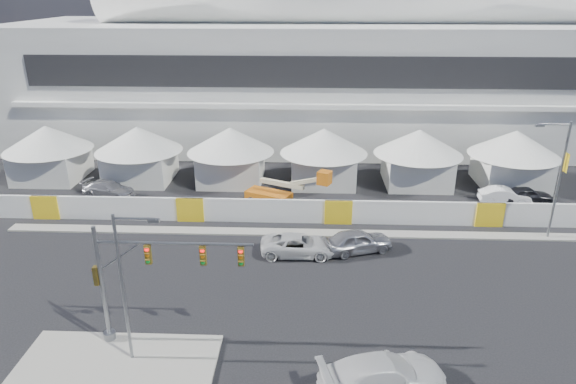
{
  "coord_description": "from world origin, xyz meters",
  "views": [
    {
      "loc": [
        3.47,
        -23.41,
        17.71
      ],
      "look_at": [
        2.12,
        10.0,
        4.44
      ],
      "focal_mm": 32.0,
      "sensor_mm": 36.0,
      "label": 1
    }
  ],
  "objects_px": {
    "sedan_silver": "(358,241)",
    "pickup_near": "(383,375)",
    "streetlight_curb": "(558,173)",
    "lot_car_c": "(109,189)",
    "pickup_curb": "(299,245)",
    "lot_car_a": "(504,196)",
    "lot_car_b": "(527,195)",
    "traffic_mast": "(137,280)",
    "streetlight_median": "(126,280)",
    "boom_lift": "(277,193)"
  },
  "relations": [
    {
      "from": "pickup_near",
      "to": "streetlight_median",
      "type": "distance_m",
      "value": 13.0
    },
    {
      "from": "streetlight_curb",
      "to": "lot_car_c",
      "type": "bearing_deg",
      "value": 169.18
    },
    {
      "from": "lot_car_a",
      "to": "traffic_mast",
      "type": "bearing_deg",
      "value": 132.23
    },
    {
      "from": "pickup_curb",
      "to": "pickup_near",
      "type": "relative_size",
      "value": 0.88
    },
    {
      "from": "pickup_curb",
      "to": "streetlight_median",
      "type": "relative_size",
      "value": 0.67
    },
    {
      "from": "pickup_curb",
      "to": "lot_car_b",
      "type": "height_order",
      "value": "lot_car_b"
    },
    {
      "from": "streetlight_curb",
      "to": "boom_lift",
      "type": "xyz_separation_m",
      "value": [
        -20.82,
        5.63,
        -4.2
      ]
    },
    {
      "from": "lot_car_a",
      "to": "traffic_mast",
      "type": "relative_size",
      "value": 0.53
    },
    {
      "from": "streetlight_curb",
      "to": "traffic_mast",
      "type": "bearing_deg",
      "value": -153.31
    },
    {
      "from": "traffic_mast",
      "to": "boom_lift",
      "type": "height_order",
      "value": "traffic_mast"
    },
    {
      "from": "streetlight_median",
      "to": "streetlight_curb",
      "type": "xyz_separation_m",
      "value": [
        26.82,
        14.96,
        0.52
      ]
    },
    {
      "from": "lot_car_b",
      "to": "lot_car_c",
      "type": "relative_size",
      "value": 0.89
    },
    {
      "from": "pickup_near",
      "to": "pickup_curb",
      "type": "bearing_deg",
      "value": 2.52
    },
    {
      "from": "sedan_silver",
      "to": "traffic_mast",
      "type": "distance_m",
      "value": 16.63
    },
    {
      "from": "streetlight_median",
      "to": "streetlight_curb",
      "type": "relative_size",
      "value": 0.88
    },
    {
      "from": "boom_lift",
      "to": "streetlight_median",
      "type": "bearing_deg",
      "value": -81.29
    },
    {
      "from": "pickup_curb",
      "to": "streetlight_curb",
      "type": "bearing_deg",
      "value": -80.49
    },
    {
      "from": "pickup_near",
      "to": "streetlight_curb",
      "type": "distance_m",
      "value": 22.49
    },
    {
      "from": "lot_car_c",
      "to": "boom_lift",
      "type": "xyz_separation_m",
      "value": [
        15.49,
        -1.31,
        0.34
      ]
    },
    {
      "from": "sedan_silver",
      "to": "lot_car_c",
      "type": "distance_m",
      "value": 23.87
    },
    {
      "from": "traffic_mast",
      "to": "pickup_curb",
      "type": "bearing_deg",
      "value": 51.24
    },
    {
      "from": "traffic_mast",
      "to": "streetlight_median",
      "type": "relative_size",
      "value": 1.03
    },
    {
      "from": "lot_car_b",
      "to": "streetlight_curb",
      "type": "height_order",
      "value": "streetlight_curb"
    },
    {
      "from": "sedan_silver",
      "to": "pickup_near",
      "type": "height_order",
      "value": "pickup_near"
    },
    {
      "from": "sedan_silver",
      "to": "streetlight_curb",
      "type": "bearing_deg",
      "value": -97.05
    },
    {
      "from": "lot_car_c",
      "to": "traffic_mast",
      "type": "distance_m",
      "value": 22.74
    },
    {
      "from": "pickup_curb",
      "to": "lot_car_a",
      "type": "distance_m",
      "value": 20.63
    },
    {
      "from": "lot_car_a",
      "to": "boom_lift",
      "type": "distance_m",
      "value": 20.07
    },
    {
      "from": "streetlight_median",
      "to": "lot_car_a",
      "type": "bearing_deg",
      "value": 39.79
    },
    {
      "from": "traffic_mast",
      "to": "streetlight_curb",
      "type": "height_order",
      "value": "streetlight_curb"
    },
    {
      "from": "lot_car_c",
      "to": "lot_car_b",
      "type": "bearing_deg",
      "value": -74.73
    },
    {
      "from": "lot_car_a",
      "to": "lot_car_c",
      "type": "relative_size",
      "value": 0.89
    },
    {
      "from": "pickup_curb",
      "to": "lot_car_a",
      "type": "bearing_deg",
      "value": -61.37
    },
    {
      "from": "lot_car_a",
      "to": "boom_lift",
      "type": "height_order",
      "value": "boom_lift"
    },
    {
      "from": "traffic_mast",
      "to": "boom_lift",
      "type": "bearing_deg",
      "value": 72.5
    },
    {
      "from": "pickup_curb",
      "to": "boom_lift",
      "type": "bearing_deg",
      "value": 12.09
    },
    {
      "from": "streetlight_median",
      "to": "pickup_near",
      "type": "bearing_deg",
      "value": -7.61
    },
    {
      "from": "pickup_near",
      "to": "lot_car_b",
      "type": "distance_m",
      "value": 28.31
    },
    {
      "from": "streetlight_median",
      "to": "sedan_silver",
      "type": "bearing_deg",
      "value": 44.7
    },
    {
      "from": "sedan_silver",
      "to": "pickup_curb",
      "type": "height_order",
      "value": "sedan_silver"
    },
    {
      "from": "pickup_curb",
      "to": "lot_car_b",
      "type": "bearing_deg",
      "value": -63.45
    },
    {
      "from": "lot_car_b",
      "to": "boom_lift",
      "type": "height_order",
      "value": "boom_lift"
    },
    {
      "from": "sedan_silver",
      "to": "streetlight_median",
      "type": "relative_size",
      "value": 0.62
    },
    {
      "from": "sedan_silver",
      "to": "streetlight_curb",
      "type": "relative_size",
      "value": 0.55
    },
    {
      "from": "streetlight_curb",
      "to": "sedan_silver",
      "type": "bearing_deg",
      "value": -169.18
    },
    {
      "from": "lot_car_c",
      "to": "traffic_mast",
      "type": "xyz_separation_m",
      "value": [
        9.46,
        -20.44,
        3.14
      ]
    },
    {
      "from": "traffic_mast",
      "to": "pickup_near",
      "type": "bearing_deg",
      "value": -14.14
    },
    {
      "from": "streetlight_median",
      "to": "streetlight_curb",
      "type": "distance_m",
      "value": 30.72
    },
    {
      "from": "lot_car_b",
      "to": "streetlight_median",
      "type": "distance_m",
      "value": 35.8
    },
    {
      "from": "pickup_curb",
      "to": "pickup_near",
      "type": "distance_m",
      "value": 13.86
    }
  ]
}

